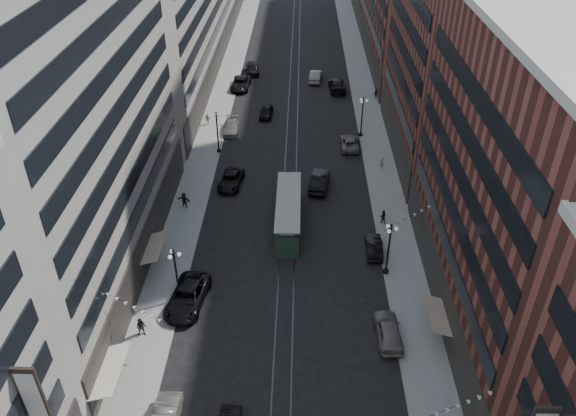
# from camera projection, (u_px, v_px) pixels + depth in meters

# --- Properties ---
(ground) EXTENTS (220.00, 220.00, 0.00)m
(ground) POSITION_uv_depth(u_px,v_px,m) (292.00, 136.00, 75.39)
(ground) COLOR black
(ground) RESTS_ON ground
(sidewalk_west) EXTENTS (4.00, 180.00, 0.15)m
(sidewalk_west) POSITION_uv_depth(u_px,v_px,m) (220.00, 104.00, 83.84)
(sidewalk_west) COLOR gray
(sidewalk_west) RESTS_ON ground
(sidewalk_east) EXTENTS (4.00, 180.00, 0.15)m
(sidewalk_east) POSITION_uv_depth(u_px,v_px,m) (367.00, 106.00, 83.40)
(sidewalk_east) COLOR gray
(sidewalk_east) RESTS_ON ground
(rail_west) EXTENTS (0.12, 180.00, 0.02)m
(rail_west) POSITION_uv_depth(u_px,v_px,m) (288.00, 105.00, 83.67)
(rail_west) COLOR #2D2D33
(rail_west) RESTS_ON ground
(rail_east) EXTENTS (0.12, 180.00, 0.02)m
(rail_east) POSITION_uv_depth(u_px,v_px,m) (298.00, 105.00, 83.64)
(rail_east) COLOR #2D2D33
(rail_east) RESTS_ON ground
(building_west_mid) EXTENTS (8.00, 36.00, 28.00)m
(building_west_mid) POSITION_uv_depth(u_px,v_px,m) (77.00, 129.00, 45.52)
(building_west_mid) COLOR #9C978A
(building_west_mid) RESTS_ON ground
(building_east_mid) EXTENTS (8.00, 30.00, 24.00)m
(building_east_mid) POSITION_uv_depth(u_px,v_px,m) (512.00, 188.00, 41.83)
(building_east_mid) COLOR brown
(building_east_mid) RESTS_ON ground
(lamppost_sw_far) EXTENTS (1.03, 1.14, 5.52)m
(lamppost_sw_far) POSITION_uv_depth(u_px,v_px,m) (176.00, 273.00, 47.34)
(lamppost_sw_far) COLOR black
(lamppost_sw_far) RESTS_ON sidewalk_west
(lamppost_sw_mid) EXTENTS (1.03, 1.14, 5.52)m
(lamppost_sw_mid) POSITION_uv_depth(u_px,v_px,m) (217.00, 131.00, 69.69)
(lamppost_sw_mid) COLOR black
(lamppost_sw_mid) RESTS_ON sidewalk_west
(lamppost_se_far) EXTENTS (1.03, 1.14, 5.52)m
(lamppost_se_far) POSITION_uv_depth(u_px,v_px,m) (389.00, 247.00, 50.29)
(lamppost_se_far) COLOR black
(lamppost_se_far) RESTS_ON sidewalk_east
(lamppost_se_mid) EXTENTS (1.03, 1.14, 5.52)m
(lamppost_se_mid) POSITION_uv_depth(u_px,v_px,m) (362.00, 115.00, 73.47)
(lamppost_se_mid) COLOR black
(lamppost_se_mid) RESTS_ON sidewalk_east
(streetcar) EXTENTS (2.47, 11.17, 3.09)m
(streetcar) POSITION_uv_depth(u_px,v_px,m) (288.00, 214.00, 57.63)
(streetcar) COLOR #263C2B
(streetcar) RESTS_ON ground
(car_2) EXTENTS (3.65, 6.51, 1.72)m
(car_2) POSITION_uv_depth(u_px,v_px,m) (187.00, 297.00, 48.19)
(car_2) COLOR black
(car_2) RESTS_ON ground
(car_4) EXTENTS (2.16, 4.94, 1.66)m
(car_4) POSITION_uv_depth(u_px,v_px,m) (388.00, 331.00, 44.99)
(car_4) COLOR slate
(car_4) RESTS_ON ground
(pedestrian_2) EXTENTS (0.86, 0.50, 1.72)m
(pedestrian_2) POSITION_uv_depth(u_px,v_px,m) (141.00, 327.00, 45.06)
(pedestrian_2) COLOR black
(pedestrian_2) RESTS_ON sidewalk_west
(car_7) EXTENTS (2.98, 5.42, 1.44)m
(car_7) POSITION_uv_depth(u_px,v_px,m) (231.00, 180.00, 64.53)
(car_7) COLOR black
(car_7) RESTS_ON ground
(car_8) EXTENTS (2.23, 5.05, 1.44)m
(car_8) POSITION_uv_depth(u_px,v_px,m) (231.00, 127.00, 75.95)
(car_8) COLOR slate
(car_8) RESTS_ON ground
(car_9) EXTENTS (2.73, 5.42, 1.77)m
(car_9) POSITION_uv_depth(u_px,v_px,m) (252.00, 68.00, 94.09)
(car_9) COLOR black
(car_9) RESTS_ON ground
(car_10) EXTENTS (1.56, 4.28, 1.40)m
(car_10) POSITION_uv_depth(u_px,v_px,m) (374.00, 246.00, 54.28)
(car_10) COLOR black
(car_10) RESTS_ON ground
(car_11) EXTENTS (2.38, 5.04, 1.39)m
(car_11) POSITION_uv_depth(u_px,v_px,m) (350.00, 143.00, 72.24)
(car_11) COLOR slate
(car_11) RESTS_ON ground
(car_12) EXTENTS (2.79, 6.12, 1.74)m
(car_12) POSITION_uv_depth(u_px,v_px,m) (337.00, 85.00, 88.00)
(car_12) COLOR black
(car_12) RESTS_ON ground
(car_13) EXTENTS (2.02, 4.37, 1.45)m
(car_13) POSITION_uv_depth(u_px,v_px,m) (266.00, 112.00, 80.06)
(car_13) COLOR black
(car_13) RESTS_ON ground
(car_14) EXTENTS (2.27, 5.22, 1.67)m
(car_14) POSITION_uv_depth(u_px,v_px,m) (315.00, 76.00, 91.30)
(car_14) COLOR gray
(car_14) RESTS_ON ground
(pedestrian_5) EXTENTS (1.67, 0.98, 1.74)m
(pedestrian_5) POSITION_uv_depth(u_px,v_px,m) (184.00, 200.00, 60.48)
(pedestrian_5) COLOR black
(pedestrian_5) RESTS_ON sidewalk_west
(pedestrian_6) EXTENTS (0.93, 0.46, 1.56)m
(pedestrian_6) POSITION_uv_depth(u_px,v_px,m) (208.00, 119.00, 77.53)
(pedestrian_6) COLOR #B7A898
(pedestrian_6) RESTS_ON sidewalk_west
(pedestrian_7) EXTENTS (0.79, 0.52, 1.50)m
(pedestrian_7) POSITION_uv_depth(u_px,v_px,m) (383.00, 217.00, 58.09)
(pedestrian_7) COLOR black
(pedestrian_7) RESTS_ON sidewalk_east
(pedestrian_8) EXTENTS (0.76, 0.69, 1.75)m
(pedestrian_8) POSITION_uv_depth(u_px,v_px,m) (382.00, 162.00, 67.35)
(pedestrian_8) COLOR #ACA08E
(pedestrian_8) RESTS_ON sidewalk_east
(pedestrian_9) EXTENTS (1.02, 0.52, 1.50)m
(pedestrian_9) POSITION_uv_depth(u_px,v_px,m) (376.00, 94.00, 85.00)
(pedestrian_9) COLOR black
(pedestrian_9) RESTS_ON sidewalk_east
(car_extra_0) EXTENTS (3.11, 6.12, 1.66)m
(car_extra_0) POSITION_uv_depth(u_px,v_px,m) (241.00, 84.00, 88.63)
(car_extra_0) COLOR black
(car_extra_0) RESTS_ON ground
(car_extra_1) EXTENTS (2.63, 5.65, 1.79)m
(car_extra_1) POSITION_uv_depth(u_px,v_px,m) (319.00, 181.00, 64.05)
(car_extra_1) COLOR black
(car_extra_1) RESTS_ON ground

